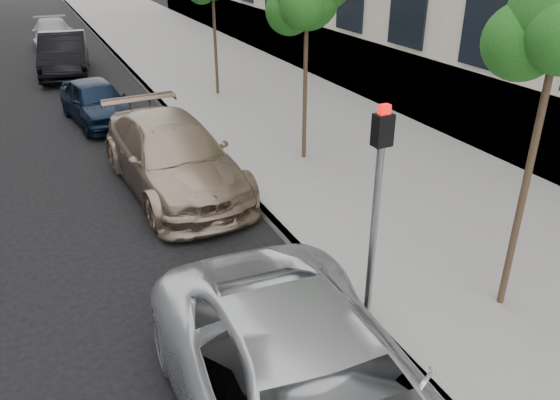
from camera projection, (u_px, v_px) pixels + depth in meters
sidewalk at (176, 46)px, 26.97m from camera, size 6.40×72.00×0.14m
curb at (112, 51)px, 25.79m from camera, size 0.15×72.00×0.14m
signal_pole at (377, 189)px, 7.23m from camera, size 0.24×0.18×3.09m
suv at (173, 156)px, 11.83m from camera, size 2.47×5.43×1.54m
sedan_blue at (96, 101)px, 16.10m from camera, size 2.01×3.93×1.28m
sedan_black at (64, 54)px, 21.43m from camera, size 2.30×5.05×1.61m
sedan_rear at (53, 34)px, 26.55m from camera, size 2.00×4.61×1.32m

